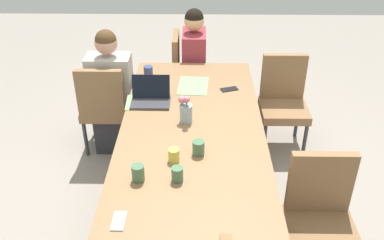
{
  "coord_description": "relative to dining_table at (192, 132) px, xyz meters",
  "views": [
    {
      "loc": [
        2.78,
        0.04,
        2.47
      ],
      "look_at": [
        0.0,
        0.0,
        0.77
      ],
      "focal_mm": 40.46,
      "sensor_mm": 36.0,
      "label": 1
    }
  ],
  "objects": [
    {
      "name": "chair_near_left_near",
      "position": [
        -0.72,
        -0.83,
        -0.16
      ],
      "size": [
        0.44,
        0.44,
        0.9
      ],
      "color": "olive",
      "rests_on": "ground_plane"
    },
    {
      "name": "placemat_near_left_near",
      "position": [
        -0.36,
        -0.37,
        0.06
      ],
      "size": [
        0.28,
        0.37,
        0.0
      ],
      "primitive_type": "cube",
      "rotation": [
        0.0,
        0.0,
        1.61
      ],
      "color": "#7FAD70",
      "rests_on": "dining_table"
    },
    {
      "name": "chair_head_left_left_mid",
      "position": [
        -1.48,
        -0.08,
        -0.16
      ],
      "size": [
        0.44,
        0.44,
        0.9
      ],
      "color": "olive",
      "rests_on": "ground_plane"
    },
    {
      "name": "coffee_mug_near_right",
      "position": [
        -0.84,
        -0.41,
        0.12
      ],
      "size": [
        0.08,
        0.08,
        0.11
      ],
      "primitive_type": "cylinder",
      "color": "#33477A",
      "rests_on": "dining_table"
    },
    {
      "name": "chair_far_right_near",
      "position": [
        0.71,
        0.84,
        -0.16
      ],
      "size": [
        0.44,
        0.44,
        0.9
      ],
      "color": "olive",
      "rests_on": "ground_plane"
    },
    {
      "name": "person_near_left_near",
      "position": [
        -0.8,
        -0.77,
        -0.14
      ],
      "size": [
        0.36,
        0.4,
        1.19
      ],
      "color": "#2D2D33",
      "rests_on": "ground_plane"
    },
    {
      "name": "flower_vase",
      "position": [
        -0.06,
        -0.05,
        0.16
      ],
      "size": [
        0.11,
        0.11,
        0.24
      ],
      "color": "#8EA8B7",
      "rests_on": "dining_table"
    },
    {
      "name": "phone_silver",
      "position": [
        1.02,
        -0.4,
        0.07
      ],
      "size": [
        0.15,
        0.07,
        0.01
      ],
      "primitive_type": "cube",
      "rotation": [
        0.0,
        0.0,
        3.13
      ],
      "color": "silver",
      "rests_on": "dining_table"
    },
    {
      "name": "laptop_near_left_near",
      "position": [
        -0.36,
        -0.35,
        0.11
      ],
      "size": [
        0.22,
        0.32,
        0.21
      ],
      "color": "#38383D",
      "rests_on": "dining_table"
    },
    {
      "name": "placemat_head_left_left_mid",
      "position": [
        -0.67,
        -0.0,
        0.06
      ],
      "size": [
        0.38,
        0.28,
        0.0
      ],
      "primitive_type": "cube",
      "rotation": [
        0.0,
        0.0,
        -0.07
      ],
      "color": "#7FAD70",
      "rests_on": "dining_table"
    },
    {
      "name": "person_head_left_left_mid",
      "position": [
        -1.42,
        -0.0,
        -0.14
      ],
      "size": [
        0.4,
        0.36,
        1.19
      ],
      "color": "#2D2D33",
      "rests_on": "ground_plane"
    },
    {
      "name": "ground_plane",
      "position": [
        0.0,
        0.0,
        -0.66
      ],
      "size": [
        10.0,
        10.0,
        0.0
      ],
      "primitive_type": "plane",
      "color": "gray"
    },
    {
      "name": "coffee_mug_centre_right",
      "position": [
        0.45,
        -0.11,
        0.11
      ],
      "size": [
        0.08,
        0.08,
        0.09
      ],
      "primitive_type": "cylinder",
      "color": "#DBC64C",
      "rests_on": "dining_table"
    },
    {
      "name": "chair_far_right_mid",
      "position": [
        -0.86,
        0.86,
        -0.16
      ],
      "size": [
        0.44,
        0.44,
        0.9
      ],
      "color": "olive",
      "rests_on": "ground_plane"
    },
    {
      "name": "coffee_mug_centre_left",
      "position": [
        0.36,
        0.05,
        0.11
      ],
      "size": [
        0.08,
        0.08,
        0.1
      ],
      "primitive_type": "cylinder",
      "color": "#47704C",
      "rests_on": "dining_table"
    },
    {
      "name": "coffee_mug_far_left",
      "position": [
        0.65,
        -0.08,
        0.11
      ],
      "size": [
        0.07,
        0.07,
        0.1
      ],
      "primitive_type": "cylinder",
      "color": "#47704C",
      "rests_on": "dining_table"
    },
    {
      "name": "dining_table",
      "position": [
        0.0,
        0.0,
        0.0
      ],
      "size": [
        2.34,
        1.08,
        0.72
      ],
      "color": "olive",
      "rests_on": "ground_plane"
    },
    {
      "name": "phone_black",
      "position": [
        -0.6,
        0.32,
        0.07
      ],
      "size": [
        0.12,
        0.17,
        0.01
      ],
      "primitive_type": "cube",
      "rotation": [
        0.0,
        0.0,
        1.91
      ],
      "color": "black",
      "rests_on": "dining_table"
    },
    {
      "name": "coffee_mug_near_left",
      "position": [
        0.65,
        -0.33,
        0.12
      ],
      "size": [
        0.08,
        0.08,
        0.11
      ],
      "primitive_type": "cylinder",
      "color": "#47704C",
      "rests_on": "dining_table"
    }
  ]
}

